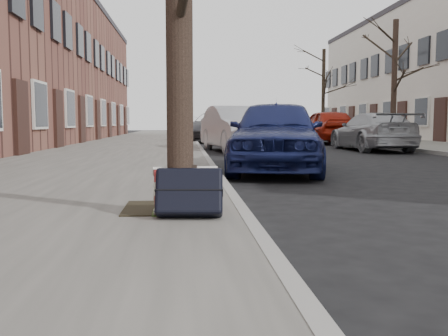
{
  "coord_description": "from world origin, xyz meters",
  "views": [
    {
      "loc": [
        -1.83,
        -3.76,
        0.98
      ],
      "look_at": [
        -1.46,
        0.8,
        0.56
      ],
      "focal_mm": 40.0,
      "sensor_mm": 36.0,
      "label": 1
    }
  ],
  "objects": [
    {
      "name": "car_near_front",
      "position": [
        -0.0,
        6.01,
        0.73
      ],
      "size": [
        2.55,
        4.55,
        1.46
      ],
      "primitive_type": "imported",
      "rotation": [
        0.0,
        0.0,
        -0.2
      ],
      "color": "#151C4D",
      "rests_on": "ground"
    },
    {
      "name": "far_sidewalk",
      "position": [
        7.8,
        15.0,
        0.06
      ],
      "size": [
        4.0,
        70.0,
        0.12
      ],
      "primitive_type": "cube",
      "color": "gray",
      "rests_on": "ground"
    },
    {
      "name": "car_far_back",
      "position": [
        4.76,
        18.93,
        0.79
      ],
      "size": [
        2.03,
        4.69,
        1.57
      ],
      "primitive_type": "imported",
      "rotation": [
        0.0,
        0.0,
        3.18
      ],
      "color": "#97190A",
      "rests_on": "ground"
    },
    {
      "name": "tree_far_c",
      "position": [
        7.2,
        28.12,
        2.9
      ],
      "size": [
        0.23,
        0.23,
        5.56
      ],
      "primitive_type": "cylinder",
      "color": "black",
      "rests_on": "far_sidewalk"
    },
    {
      "name": "tree_far_b",
      "position": [
        7.2,
        17.2,
        2.73
      ],
      "size": [
        0.24,
        0.24,
        5.22
      ],
      "primitive_type": "cylinder",
      "color": "black",
      "rests_on": "far_sidewalk"
    },
    {
      "name": "near_sidewalk",
      "position": [
        -3.7,
        15.0,
        0.06
      ],
      "size": [
        5.0,
        70.0,
        0.12
      ],
      "primitive_type": "cube",
      "color": "gray",
      "rests_on": "ground"
    },
    {
      "name": "car_near_back",
      "position": [
        -0.19,
        21.4,
        0.75
      ],
      "size": [
        4.01,
        5.9,
        1.5
      ],
      "primitive_type": "imported",
      "rotation": [
        0.0,
        0.0,
        -0.31
      ],
      "color": "#3C3B40",
      "rests_on": "ground"
    },
    {
      "name": "dirt_patch",
      "position": [
        -2.0,
        1.2,
        0.13
      ],
      "size": [
        0.85,
        0.85,
        0.02
      ],
      "primitive_type": "cube",
      "color": "black",
      "rests_on": "near_sidewalk"
    },
    {
      "name": "suitcase_red",
      "position": [
        -1.81,
        0.82,
        0.34
      ],
      "size": [
        0.6,
        0.36,
        0.44
      ],
      "primitive_type": "cube",
      "rotation": [
        -0.42,
        0.0,
        0.07
      ],
      "color": "maroon",
      "rests_on": "near_sidewalk"
    },
    {
      "name": "ground",
      "position": [
        0.0,
        0.0,
        0.0
      ],
      "size": [
        120.0,
        120.0,
        0.0
      ],
      "primitive_type": "plane",
      "color": "black",
      "rests_on": "ground"
    },
    {
      "name": "car_far_front",
      "position": [
        4.68,
        13.08,
        0.65
      ],
      "size": [
        1.89,
        4.52,
        1.31
      ],
      "primitive_type": "imported",
      "rotation": [
        0.0,
        0.0,
        3.15
      ],
      "color": "#989A9F",
      "rests_on": "ground"
    },
    {
      "name": "suitcase_navy",
      "position": [
        -1.78,
        0.7,
        0.35
      ],
      "size": [
        0.63,
        0.4,
        0.47
      ],
      "primitive_type": "cube",
      "rotation": [
        -0.42,
        0.0,
        -0.08
      ],
      "color": "black",
      "rests_on": "near_sidewalk"
    },
    {
      "name": "car_near_mid",
      "position": [
        -0.03,
        12.8,
        0.77
      ],
      "size": [
        2.36,
        4.86,
        1.53
      ],
      "primitive_type": "imported",
      "rotation": [
        0.0,
        0.0,
        0.16
      ],
      "color": "#AFB1B7",
      "rests_on": "ground"
    }
  ]
}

